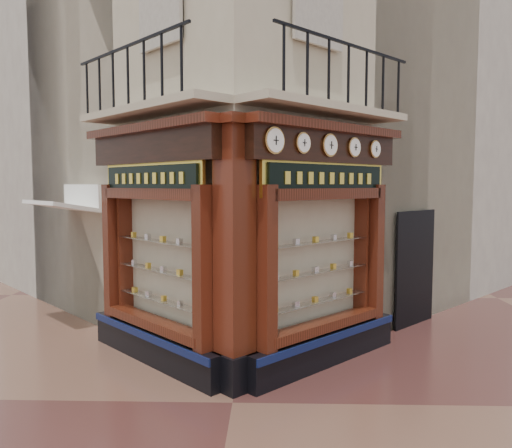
{
  "coord_description": "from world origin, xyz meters",
  "views": [
    {
      "loc": [
        0.52,
        -6.64,
        3.0
      ],
      "look_at": [
        0.27,
        2.0,
        2.31
      ],
      "focal_mm": 35.0,
      "sensor_mm": 36.0,
      "label": 1
    }
  ],
  "objects_px": {
    "clock_c": "(330,145)",
    "signboard_right": "(329,178)",
    "clock_a": "(274,140)",
    "clock_d": "(354,147)",
    "awning": "(65,326)",
    "clock_e": "(375,149)",
    "signboard_left": "(150,178)",
    "clock_b": "(303,143)",
    "corner_pilaster": "(235,257)"
  },
  "relations": [
    {
      "from": "clock_c",
      "to": "signboard_right",
      "type": "distance_m",
      "value": 0.55
    },
    {
      "from": "clock_a",
      "to": "signboard_right",
      "type": "bearing_deg",
      "value": 4.61
    },
    {
      "from": "clock_a",
      "to": "clock_d",
      "type": "distance_m",
      "value": 1.9
    },
    {
      "from": "clock_c",
      "to": "awning",
      "type": "xyz_separation_m",
      "value": [
        -5.3,
        2.29,
        -3.62
      ]
    },
    {
      "from": "clock_e",
      "to": "signboard_left",
      "type": "height_order",
      "value": "clock_e"
    },
    {
      "from": "signboard_right",
      "to": "clock_e",
      "type": "bearing_deg",
      "value": -5.5
    },
    {
      "from": "clock_b",
      "to": "clock_d",
      "type": "bearing_deg",
      "value": 0.0
    },
    {
      "from": "corner_pilaster",
      "to": "clock_a",
      "type": "relative_size",
      "value": 10.29
    },
    {
      "from": "clock_e",
      "to": "signboard_right",
      "type": "relative_size",
      "value": 0.14
    },
    {
      "from": "clock_a",
      "to": "clock_e",
      "type": "bearing_deg",
      "value": 0.0
    },
    {
      "from": "clock_c",
      "to": "signboard_right",
      "type": "xyz_separation_m",
      "value": [
        0.01,
        0.16,
        -0.52
      ]
    },
    {
      "from": "signboard_left",
      "to": "clock_b",
      "type": "bearing_deg",
      "value": -149.08
    },
    {
      "from": "clock_b",
      "to": "clock_e",
      "type": "relative_size",
      "value": 1.04
    },
    {
      "from": "clock_c",
      "to": "awning",
      "type": "relative_size",
      "value": 0.21
    },
    {
      "from": "clock_b",
      "to": "clock_d",
      "type": "xyz_separation_m",
      "value": [
        0.91,
        0.91,
        -0.0
      ]
    },
    {
      "from": "clock_a",
      "to": "signboard_left",
      "type": "distance_m",
      "value": 2.34
    },
    {
      "from": "clock_a",
      "to": "corner_pilaster",
      "type": "bearing_deg",
      "value": 131.59
    },
    {
      "from": "clock_a",
      "to": "clock_e",
      "type": "height_order",
      "value": "clock_a"
    },
    {
      "from": "clock_c",
      "to": "clock_d",
      "type": "height_order",
      "value": "clock_c"
    },
    {
      "from": "clock_e",
      "to": "clock_d",
      "type": "bearing_deg",
      "value": 180.0
    },
    {
      "from": "clock_c",
      "to": "signboard_right",
      "type": "height_order",
      "value": "clock_c"
    },
    {
      "from": "corner_pilaster",
      "to": "clock_a",
      "type": "bearing_deg",
      "value": -48.41
    },
    {
      "from": "corner_pilaster",
      "to": "clock_c",
      "type": "bearing_deg",
      "value": -14.7
    },
    {
      "from": "signboard_left",
      "to": "signboard_right",
      "type": "relative_size",
      "value": 0.95
    },
    {
      "from": "clock_e",
      "to": "clock_a",
      "type": "bearing_deg",
      "value": -180.0
    },
    {
      "from": "corner_pilaster",
      "to": "clock_c",
      "type": "xyz_separation_m",
      "value": [
        1.45,
        0.85,
        1.67
      ]
    },
    {
      "from": "corner_pilaster",
      "to": "awning",
      "type": "xyz_separation_m",
      "value": [
        -3.84,
        3.14,
        -1.95
      ]
    },
    {
      "from": "corner_pilaster",
      "to": "clock_c",
      "type": "distance_m",
      "value": 2.37
    },
    {
      "from": "signboard_right",
      "to": "clock_c",
      "type": "bearing_deg",
      "value": -137.77
    },
    {
      "from": "clock_e",
      "to": "signboard_right",
      "type": "bearing_deg",
      "value": 174.5
    },
    {
      "from": "clock_d",
      "to": "signboard_left",
      "type": "bearing_deg",
      "value": 140.02
    },
    {
      "from": "awning",
      "to": "clock_e",
      "type": "bearing_deg",
      "value": -147.63
    },
    {
      "from": "clock_a",
      "to": "clock_b",
      "type": "bearing_deg",
      "value": -0.0
    },
    {
      "from": "awning",
      "to": "signboard_left",
      "type": "relative_size",
      "value": 0.82
    },
    {
      "from": "clock_d",
      "to": "signboard_right",
      "type": "xyz_separation_m",
      "value": [
        -0.45,
        -0.3,
        -0.52
      ]
    },
    {
      "from": "clock_e",
      "to": "clock_c",
      "type": "bearing_deg",
      "value": -180.0
    },
    {
      "from": "clock_a",
      "to": "clock_b",
      "type": "height_order",
      "value": "clock_a"
    },
    {
      "from": "clock_c",
      "to": "awning",
      "type": "bearing_deg",
      "value": 111.65
    },
    {
      "from": "corner_pilaster",
      "to": "clock_c",
      "type": "height_order",
      "value": "corner_pilaster"
    },
    {
      "from": "signboard_left",
      "to": "signboard_right",
      "type": "xyz_separation_m",
      "value": [
        2.92,
        -0.0,
        0.0
      ]
    },
    {
      "from": "corner_pilaster",
      "to": "signboard_right",
      "type": "distance_m",
      "value": 2.12
    },
    {
      "from": "corner_pilaster",
      "to": "clock_a",
      "type": "distance_m",
      "value": 1.77
    },
    {
      "from": "corner_pilaster",
      "to": "signboard_right",
      "type": "bearing_deg",
      "value": -10.25
    },
    {
      "from": "clock_c",
      "to": "clock_b",
      "type": "bearing_deg",
      "value": -180.0
    },
    {
      "from": "clock_e",
      "to": "awning",
      "type": "height_order",
      "value": "clock_e"
    },
    {
      "from": "clock_b",
      "to": "signboard_right",
      "type": "bearing_deg",
      "value": 8.25
    },
    {
      "from": "clock_d",
      "to": "signboard_left",
      "type": "xyz_separation_m",
      "value": [
        -3.38,
        -0.3,
        -0.52
      ]
    },
    {
      "from": "clock_d",
      "to": "signboard_left",
      "type": "relative_size",
      "value": 0.16
    },
    {
      "from": "clock_e",
      "to": "awning",
      "type": "bearing_deg",
      "value": 122.37
    },
    {
      "from": "clock_b",
      "to": "signboard_right",
      "type": "xyz_separation_m",
      "value": [
        0.46,
        0.62,
        -0.52
      ]
    }
  ]
}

